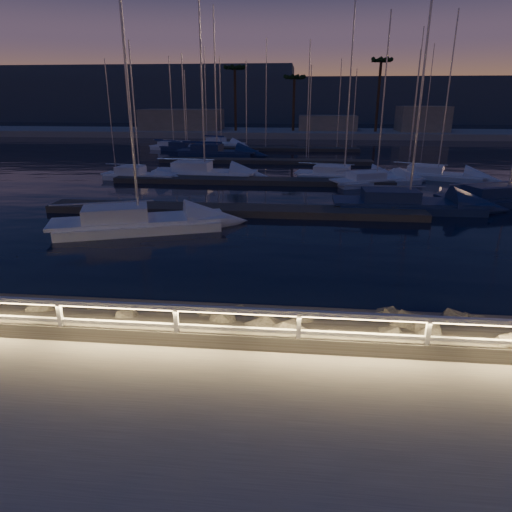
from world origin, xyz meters
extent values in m
plane|color=#B0AB9E|center=(0.00, 0.00, 0.00)|extent=(400.00, 400.00, 0.00)
cube|color=#B0AB9E|center=(0.00, -2.50, -0.10)|extent=(240.00, 5.00, 0.20)
cube|color=#686459|center=(0.00, 1.50, -0.30)|extent=(240.00, 3.45, 1.29)
plane|color=black|center=(0.00, 80.00, -0.60)|extent=(320.00, 320.00, 0.00)
plane|color=black|center=(0.00, 0.00, -1.20)|extent=(400.00, 400.00, 0.00)
cube|color=silver|center=(-2.00, 0.00, 0.50)|extent=(0.11, 0.11, 1.00)
cube|color=silver|center=(1.00, 0.00, 0.50)|extent=(0.11, 0.11, 1.00)
cube|color=silver|center=(4.00, 0.00, 0.50)|extent=(0.11, 0.11, 1.00)
cube|color=silver|center=(7.00, 0.00, 0.50)|extent=(0.11, 0.11, 1.00)
cube|color=silver|center=(0.00, 0.00, 1.00)|extent=(44.00, 0.12, 0.12)
cube|color=silver|center=(0.00, 0.00, 0.50)|extent=(44.00, 0.09, 0.09)
cube|color=#FFC972|center=(0.00, -0.02, 0.92)|extent=(44.00, 0.04, 0.03)
sphere|color=#686459|center=(7.32, 1.27, -0.17)|extent=(1.01, 1.01, 1.01)
sphere|color=#686459|center=(0.41, 1.89, -0.30)|extent=(0.86, 0.86, 0.86)
sphere|color=#686459|center=(3.01, 1.12, -0.14)|extent=(1.04, 1.04, 1.04)
cube|color=#4E4941|center=(0.00, 16.00, -0.40)|extent=(22.00, 2.00, 0.40)
cube|color=#4E4941|center=(0.00, 26.00, -0.40)|extent=(22.00, 2.00, 0.40)
cube|color=#4E4941|center=(0.00, 38.00, -0.40)|extent=(22.00, 2.00, 0.40)
cube|color=#4E4941|center=(0.00, 50.00, -0.40)|extent=(22.00, 2.00, 0.40)
cube|color=#B0AB9E|center=(0.00, 74.00, -0.20)|extent=(160.00, 14.00, 1.20)
cube|color=gray|center=(-18.00, 74.00, 1.80)|extent=(14.00, 8.00, 4.00)
cube|color=gray|center=(8.00, 75.00, 1.30)|extent=(10.00, 6.00, 3.00)
cube|color=gray|center=(24.00, 74.00, 2.10)|extent=(8.00, 7.00, 4.60)
cylinder|color=#473121|center=(-8.00, 72.00, 5.65)|extent=(0.44, 0.44, 10.50)
cylinder|color=#473121|center=(2.00, 73.00, 4.90)|extent=(0.44, 0.44, 9.00)
cylinder|color=#473121|center=(16.00, 72.00, 6.15)|extent=(0.44, 0.44, 11.50)
cube|color=#364354|center=(0.00, 130.00, 4.00)|extent=(220.00, 30.00, 14.00)
cube|color=#364354|center=(-60.00, 140.00, 6.00)|extent=(120.00, 25.00, 18.00)
cube|color=white|center=(-4.25, 12.00, -0.45)|extent=(8.44, 5.22, 0.62)
cube|color=white|center=(-4.25, 12.00, -0.05)|extent=(8.93, 5.07, 0.17)
cube|color=white|center=(-5.29, 11.62, 0.34)|extent=(3.61, 2.94, 0.74)
cylinder|color=#B2B3B7|center=(-4.25, 12.00, 7.01)|extent=(0.14, 0.14, 13.90)
cylinder|color=#B2B3B7|center=(-5.82, 11.44, 0.91)|extent=(4.74, 1.78, 0.09)
cube|color=navy|center=(10.36, 17.82, -0.45)|extent=(8.33, 2.86, 0.60)
cube|color=navy|center=(10.36, 17.82, -0.07)|extent=(9.02, 2.46, 0.16)
cube|color=navy|center=(9.21, 17.81, 0.31)|extent=(3.25, 2.11, 0.71)
cylinder|color=#B2B3B7|center=(10.36, 17.82, 7.24)|extent=(0.13, 0.13, 14.41)
cylinder|color=#B2B3B7|center=(8.63, 17.80, 0.85)|extent=(5.19, 0.15, 0.09)
cube|color=navy|center=(17.07, 20.56, -0.45)|extent=(8.94, 5.57, 0.57)
cube|color=navy|center=(17.07, 20.56, -0.09)|extent=(9.45, 5.41, 0.15)
cube|color=navy|center=(15.97, 20.15, 0.27)|extent=(3.83, 3.12, 0.67)
cylinder|color=#B2B3B7|center=(15.41, 19.95, 0.79)|extent=(5.01, 1.90, 0.08)
cube|color=white|center=(-9.44, 26.76, -0.45)|extent=(5.94, 2.58, 0.49)
cube|color=white|center=(-9.44, 26.76, -0.14)|extent=(6.38, 2.35, 0.13)
cube|color=white|center=(-10.23, 26.86, 0.17)|extent=(2.39, 1.69, 0.58)
cylinder|color=#B2B3B7|center=(-9.44, 26.76, 4.94)|extent=(0.11, 0.11, 9.99)
cylinder|color=#B2B3B7|center=(-10.63, 26.91, 0.62)|extent=(3.58, 0.49, 0.07)
cube|color=white|center=(-4.28, 28.32, -0.45)|extent=(8.18, 3.17, 0.63)
cube|color=white|center=(-4.28, 28.32, -0.05)|extent=(8.82, 2.82, 0.17)
cube|color=white|center=(-5.39, 28.39, 0.35)|extent=(3.24, 2.20, 0.74)
cylinder|color=#B2B3B7|center=(-4.28, 28.32, 7.03)|extent=(0.14, 0.14, 13.94)
cylinder|color=#B2B3B7|center=(-5.95, 28.43, 0.92)|extent=(5.01, 0.41, 0.09)
cube|color=white|center=(9.69, 26.39, -0.45)|extent=(7.06, 4.76, 0.48)
cube|color=white|center=(9.69, 26.39, -0.14)|extent=(7.43, 4.68, 0.13)
cube|color=white|center=(8.84, 26.01, 0.17)|extent=(3.07, 2.59, 0.57)
cylinder|color=#B2B3B7|center=(9.69, 26.39, 5.78)|extent=(0.11, 0.11, 11.67)
cylinder|color=#B2B3B7|center=(8.41, 25.82, 0.61)|extent=(3.87, 1.76, 0.07)
cube|color=white|center=(7.39, 28.63, -0.45)|extent=(7.76, 3.83, 0.50)
cube|color=white|center=(7.39, 28.63, -0.13)|extent=(8.30, 3.58, 0.14)
cube|color=white|center=(6.37, 28.82, 0.18)|extent=(3.19, 2.37, 0.59)
cylinder|color=#B2B3B7|center=(7.39, 28.63, 6.41)|extent=(0.11, 0.11, 12.90)
cylinder|color=#B2B3B7|center=(5.87, 28.92, 0.64)|extent=(4.58, 0.94, 0.07)
cube|color=navy|center=(-10.93, 48.21, -0.45)|extent=(6.59, 3.69, 0.53)
cube|color=navy|center=(-10.93, 48.21, -0.11)|extent=(7.01, 3.53, 0.14)
cube|color=navy|center=(-11.77, 48.45, 0.23)|extent=(2.77, 2.16, 0.63)
cylinder|color=#B2B3B7|center=(-10.93, 48.21, 5.42)|extent=(0.12, 0.12, 10.87)
cylinder|color=#B2B3B7|center=(-12.18, 48.56, 0.71)|extent=(3.79, 1.13, 0.08)
cube|color=navy|center=(-6.07, 43.64, -0.45)|extent=(9.00, 4.05, 0.63)
cube|color=navy|center=(-6.07, 43.64, -0.05)|extent=(9.66, 3.72, 0.17)
cube|color=navy|center=(-7.26, 43.81, 0.35)|extent=(3.64, 2.61, 0.74)
cylinder|color=#B2B3B7|center=(-6.07, 43.64, 7.60)|extent=(0.14, 0.14, 15.08)
cylinder|color=#B2B3B7|center=(-7.86, 43.89, 0.92)|extent=(5.39, 0.83, 0.09)
cube|color=white|center=(15.15, 29.72, -0.45)|extent=(7.40, 4.81, 0.47)
cube|color=white|center=(15.15, 29.72, -0.15)|extent=(7.81, 4.71, 0.13)
cube|color=white|center=(14.25, 30.09, 0.15)|extent=(3.20, 2.66, 0.56)
cylinder|color=#B2B3B7|center=(15.15, 29.72, 6.04)|extent=(0.10, 0.10, 12.21)
cylinder|color=#B2B3B7|center=(13.79, 30.27, 0.58)|extent=(4.10, 1.71, 0.07)
cube|color=white|center=(-7.55, 55.00, -0.45)|extent=(6.65, 4.33, 0.54)
cube|color=white|center=(-7.55, 55.00, -0.11)|extent=(7.02, 4.24, 0.15)
cube|color=white|center=(-8.36, 55.33, 0.23)|extent=(2.87, 2.39, 0.63)
cylinder|color=#B2B3B7|center=(-7.55, 55.00, 5.48)|extent=(0.12, 0.12, 10.98)
cylinder|color=#B2B3B7|center=(-8.77, 55.50, 0.72)|extent=(3.69, 1.56, 0.08)
cube|color=white|center=(-12.82, 49.33, -0.45)|extent=(6.49, 3.97, 0.48)
cube|color=white|center=(-12.82, 49.33, -0.14)|extent=(6.87, 3.85, 0.13)
cube|color=white|center=(-13.63, 49.62, 0.16)|extent=(2.77, 2.24, 0.57)
cylinder|color=#B2B3B7|center=(-12.82, 49.33, 5.29)|extent=(0.10, 0.10, 10.69)
cylinder|color=#B2B3B7|center=(-14.03, 49.76, 0.60)|extent=(3.66, 1.34, 0.07)
camera|label=1|loc=(3.98, -9.79, 5.81)|focal=32.00mm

